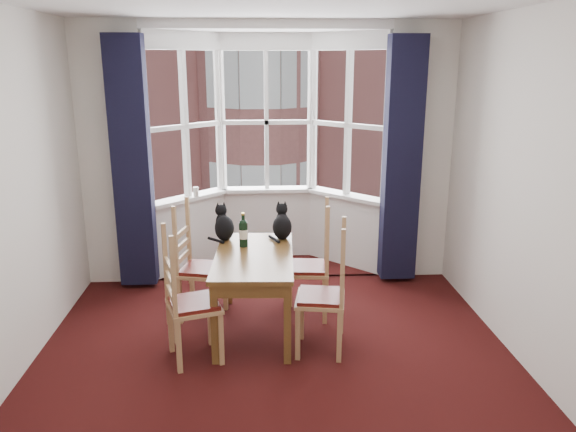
{
  "coord_description": "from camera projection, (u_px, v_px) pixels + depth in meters",
  "views": [
    {
      "loc": [
        -0.15,
        -3.77,
        2.4
      ],
      "look_at": [
        0.14,
        1.05,
        1.05
      ],
      "focal_mm": 35.0,
      "sensor_mm": 36.0,
      "label": 1
    }
  ],
  "objects": [
    {
      "name": "floor",
      "position": [
        278.0,
        386.0,
        4.27
      ],
      "size": [
        4.5,
        4.5,
        0.0
      ],
      "primitive_type": "plane",
      "color": "black",
      "rests_on": "ground"
    },
    {
      "name": "wall_right",
      "position": [
        556.0,
        204.0,
        4.01
      ],
      "size": [
        0.0,
        4.5,
        4.5
      ],
      "primitive_type": "plane",
      "rotation": [
        1.57,
        0.0,
        -1.57
      ],
      "color": "silver",
      "rests_on": "floor"
    },
    {
      "name": "wall_near",
      "position": [
        306.0,
        394.0,
        1.73
      ],
      "size": [
        4.0,
        0.0,
        4.0
      ],
      "primitive_type": "plane",
      "rotation": [
        -1.57,
        0.0,
        0.0
      ],
      "color": "silver",
      "rests_on": "floor"
    },
    {
      "name": "wall_back_pier_left",
      "position": [
        113.0,
        157.0,
        5.97
      ],
      "size": [
        0.7,
        0.12,
        2.8
      ],
      "primitive_type": "cube",
      "color": "silver",
      "rests_on": "floor"
    },
    {
      "name": "wall_back_pier_right",
      "position": [
        418.0,
        154.0,
        6.15
      ],
      "size": [
        0.7,
        0.12,
        2.8
      ],
      "primitive_type": "cube",
      "color": "silver",
      "rests_on": "floor"
    },
    {
      "name": "bay_window",
      "position": [
        267.0,
        148.0,
        6.54
      ],
      "size": [
        2.76,
        0.94,
        2.8
      ],
      "color": "white",
      "rests_on": "floor"
    },
    {
      "name": "curtain_left",
      "position": [
        132.0,
        164.0,
        5.82
      ],
      "size": [
        0.38,
        0.22,
        2.6
      ],
      "primitive_type": "cube",
      "color": "black",
      "rests_on": "floor"
    },
    {
      "name": "curtain_right",
      "position": [
        402.0,
        161.0,
        5.98
      ],
      "size": [
        0.38,
        0.22,
        2.6
      ],
      "primitive_type": "cube",
      "color": "black",
      "rests_on": "floor"
    },
    {
      "name": "dining_table",
      "position": [
        254.0,
        265.0,
        5.0
      ],
      "size": [
        0.75,
        1.31,
        0.73
      ],
      "color": "brown",
      "rests_on": "floor"
    },
    {
      "name": "chair_left_near",
      "position": [
        183.0,
        307.0,
        4.52
      ],
      "size": [
        0.51,
        0.52,
        0.92
      ],
      "color": "tan",
      "rests_on": "floor"
    },
    {
      "name": "chair_left_far",
      "position": [
        193.0,
        270.0,
        5.32
      ],
      "size": [
        0.48,
        0.5,
        0.92
      ],
      "color": "tan",
      "rests_on": "floor"
    },
    {
      "name": "chair_right_near",
      "position": [
        331.0,
        299.0,
        4.67
      ],
      "size": [
        0.47,
        0.48,
        0.92
      ],
      "color": "tan",
      "rests_on": "floor"
    },
    {
      "name": "chair_right_far",
      "position": [
        317.0,
        269.0,
        5.34
      ],
      "size": [
        0.44,
        0.46,
        0.92
      ],
      "color": "tan",
      "rests_on": "floor"
    },
    {
      "name": "cat_left",
      "position": [
        224.0,
        226.0,
        5.36
      ],
      "size": [
        0.26,
        0.3,
        0.36
      ],
      "color": "black",
      "rests_on": "dining_table"
    },
    {
      "name": "cat_right",
      "position": [
        282.0,
        225.0,
        5.39
      ],
      "size": [
        0.19,
        0.27,
        0.36
      ],
      "color": "black",
      "rests_on": "dining_table"
    },
    {
      "name": "wine_bottle",
      "position": [
        243.0,
        232.0,
        5.15
      ],
      "size": [
        0.08,
        0.08,
        0.32
      ],
      "color": "black",
      "rests_on": "dining_table"
    },
    {
      "name": "candle_tall",
      "position": [
        196.0,
        192.0,
        6.48
      ],
      "size": [
        0.06,
        0.06,
        0.11
      ],
      "primitive_type": "cylinder",
      "color": "white",
      "rests_on": "bay_window"
    },
    {
      "name": "street",
      "position": [
        258.0,
        192.0,
        36.89
      ],
      "size": [
        80.0,
        80.0,
        0.0
      ],
      "primitive_type": "plane",
      "color": "#333335",
      "rests_on": "ground"
    },
    {
      "name": "tenement_building",
      "position": [
        258.0,
        87.0,
        17.31
      ],
      "size": [
        18.4,
        7.8,
        15.2
      ],
      "color": "#9D5751",
      "rests_on": "street"
    }
  ]
}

